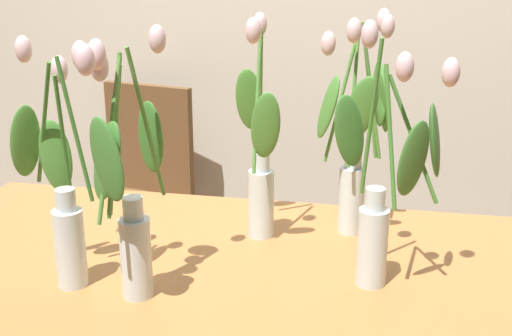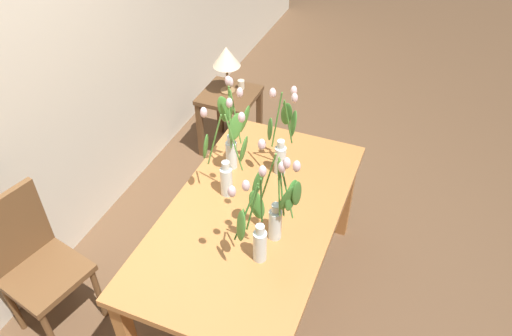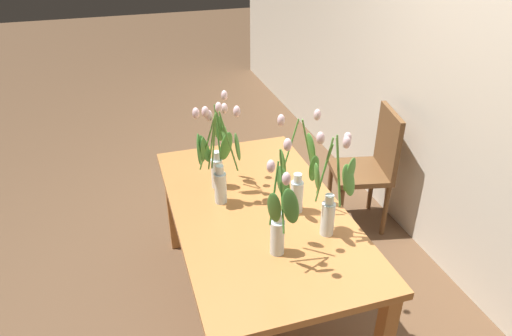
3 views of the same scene
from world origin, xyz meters
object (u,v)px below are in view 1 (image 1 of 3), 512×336
at_px(tulip_vase_3, 65,197).
at_px(tulip_vase_4, 384,195).
at_px(tulip_vase_0, 260,167).
at_px(tulip_vase_1, 357,144).
at_px(dining_table, 214,298).
at_px(tulip_vase_2, 126,196).
at_px(dining_chair, 138,185).

xyz_separation_m(tulip_vase_3, tulip_vase_4, (0.69, 0.11, 0.01)).
bearing_deg(tulip_vase_0, tulip_vase_1, 16.01).
bearing_deg(tulip_vase_0, tulip_vase_3, -139.30).
bearing_deg(tulip_vase_1, dining_table, -141.04).
bearing_deg(tulip_vase_3, tulip_vase_2, -19.10).
relative_size(tulip_vase_1, tulip_vase_3, 1.07).
xyz_separation_m(dining_table, dining_chair, (-0.60, 1.07, -0.12)).
relative_size(dining_table, tulip_vase_4, 2.74).
height_order(tulip_vase_3, dining_chair, tulip_vase_3).
height_order(tulip_vase_1, tulip_vase_2, tulip_vase_1).
xyz_separation_m(tulip_vase_4, dining_chair, (-0.99, 1.09, -0.43)).
bearing_deg(tulip_vase_2, tulip_vase_3, 160.90).
xyz_separation_m(tulip_vase_3, dining_chair, (-0.30, 1.20, -0.42)).
distance_m(tulip_vase_1, tulip_vase_3, 0.73).
bearing_deg(dining_chair, dining_table, -60.64).
distance_m(tulip_vase_0, dining_chair, 1.18).
height_order(tulip_vase_0, tulip_vase_4, tulip_vase_4).
bearing_deg(dining_table, tulip_vase_0, 67.52).
xyz_separation_m(tulip_vase_1, dining_chair, (-0.92, 0.81, -0.46)).
height_order(tulip_vase_2, tulip_vase_3, tulip_vase_2).
height_order(dining_table, tulip_vase_1, tulip_vase_1).
relative_size(dining_table, tulip_vase_0, 2.77).
height_order(tulip_vase_0, dining_chair, tulip_vase_0).
xyz_separation_m(tulip_vase_2, tulip_vase_4, (0.52, 0.17, -0.02)).
height_order(tulip_vase_0, tulip_vase_1, tulip_vase_1).
bearing_deg(dining_chair, tulip_vase_4, -47.68).
relative_size(dining_table, tulip_vase_1, 2.73).
bearing_deg(tulip_vase_1, tulip_vase_0, -163.99).
relative_size(tulip_vase_0, tulip_vase_1, 0.99).
relative_size(tulip_vase_1, tulip_vase_4, 1.00).
bearing_deg(tulip_vase_3, tulip_vase_0, 40.70).
bearing_deg(tulip_vase_1, dining_chair, 138.70).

